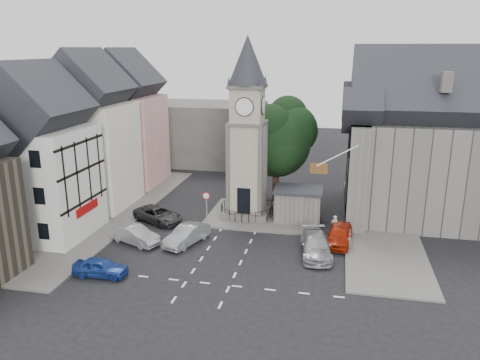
% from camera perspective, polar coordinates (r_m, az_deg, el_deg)
% --- Properties ---
extents(ground, '(120.00, 120.00, 0.00)m').
position_cam_1_polar(ground, '(36.80, -1.59, -8.50)').
color(ground, black).
rests_on(ground, ground).
extents(pavement_west, '(6.00, 30.00, 0.14)m').
position_cam_1_polar(pavement_west, '(46.19, -15.07, -3.81)').
color(pavement_west, '#595651').
rests_on(pavement_west, ground).
extents(pavement_east, '(6.00, 26.00, 0.14)m').
position_cam_1_polar(pavement_east, '(43.47, 16.63, -5.18)').
color(pavement_east, '#595651').
rests_on(pavement_east, ground).
extents(central_island, '(10.00, 8.00, 0.16)m').
position_cam_1_polar(central_island, '(43.76, 2.79, -4.35)').
color(central_island, '#595651').
rests_on(central_island, ground).
extents(road_markings, '(20.00, 8.00, 0.01)m').
position_cam_1_polar(road_markings, '(32.03, -3.95, -12.45)').
color(road_markings, silver).
rests_on(road_markings, ground).
extents(clock_tower, '(4.86, 4.86, 16.25)m').
position_cam_1_polar(clock_tower, '(41.93, 0.90, 6.16)').
color(clock_tower, '#4C4944').
rests_on(clock_tower, ground).
extents(stone_shelter, '(4.30, 3.30, 3.08)m').
position_cam_1_polar(stone_shelter, '(42.44, 7.11, -3.01)').
color(stone_shelter, '#5E5C56').
rests_on(stone_shelter, ground).
extents(town_tree, '(7.20, 7.20, 10.80)m').
position_cam_1_polar(town_tree, '(46.68, 4.51, 5.68)').
color(town_tree, black).
rests_on(town_tree, ground).
extents(warning_sign_post, '(0.70, 0.19, 2.85)m').
position_cam_1_polar(warning_sign_post, '(41.73, -4.14, -2.56)').
color(warning_sign_post, black).
rests_on(warning_sign_post, ground).
extents(terrace_pink, '(8.10, 7.60, 12.80)m').
position_cam_1_polar(terrace_pink, '(54.62, -13.68, 6.34)').
color(terrace_pink, tan).
rests_on(terrace_pink, ground).
extents(terrace_cream, '(8.10, 7.60, 12.80)m').
position_cam_1_polar(terrace_cream, '(47.64, -17.79, 4.70)').
color(terrace_cream, beige).
rests_on(terrace_cream, ground).
extents(terrace_tudor, '(8.10, 7.60, 12.00)m').
position_cam_1_polar(terrace_tudor, '(41.13, -23.16, 1.94)').
color(terrace_tudor, silver).
rests_on(terrace_tudor, ground).
extents(backdrop_west, '(20.00, 10.00, 8.00)m').
position_cam_1_polar(backdrop_west, '(64.74, -6.17, 5.81)').
color(backdrop_west, '#4C4944').
rests_on(backdrop_west, ground).
extents(east_building, '(14.40, 11.40, 12.60)m').
position_cam_1_polar(east_building, '(45.12, 21.53, 3.35)').
color(east_building, '#5E5C56').
rests_on(east_building, ground).
extents(east_boundary_wall, '(0.40, 16.00, 0.90)m').
position_cam_1_polar(east_boundary_wall, '(45.06, 12.94, -3.65)').
color(east_boundary_wall, '#5E5C56').
rests_on(east_boundary_wall, ground).
extents(flagpole, '(3.68, 0.10, 2.74)m').
position_cam_1_polar(flagpole, '(37.47, 11.79, 2.92)').
color(flagpole, white).
rests_on(flagpole, ground).
extents(car_west_blue, '(3.84, 1.66, 1.29)m').
position_cam_1_polar(car_west_blue, '(33.99, -16.66, -10.16)').
color(car_west_blue, navy).
rests_on(car_west_blue, ground).
extents(car_west_silver, '(4.64, 3.02, 1.44)m').
position_cam_1_polar(car_west_silver, '(38.60, -12.66, -6.54)').
color(car_west_silver, '#94959B').
rests_on(car_west_silver, ground).
extents(car_west_grey, '(5.40, 4.24, 1.36)m').
position_cam_1_polar(car_west_grey, '(42.83, -9.94, -4.17)').
color(car_west_grey, '#2B2B2D').
rests_on(car_west_grey, ground).
extents(car_island_silver, '(2.98, 4.78, 1.49)m').
position_cam_1_polar(car_island_silver, '(37.83, -6.52, -6.67)').
color(car_island_silver, '#93979B').
rests_on(car_island_silver, ground).
extents(car_island_east, '(2.88, 5.56, 1.54)m').
position_cam_1_polar(car_island_east, '(36.08, 9.21, -7.89)').
color(car_island_east, '#94959B').
rests_on(car_island_east, ground).
extents(car_east_red, '(2.34, 4.76, 1.56)m').
position_cam_1_polar(car_east_red, '(38.37, 12.01, -6.54)').
color(car_east_red, '#A01E08').
rests_on(car_east_red, ground).
extents(pedestrian, '(0.74, 0.63, 1.71)m').
position_cam_1_polar(pedestrian, '(40.06, 11.43, -5.42)').
color(pedestrian, '#B1AC92').
rests_on(pedestrian, ground).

